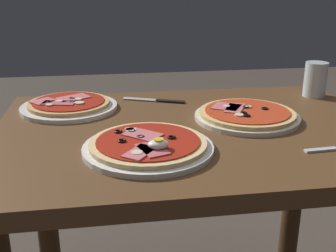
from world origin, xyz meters
TOP-DOWN VIEW (x-y plane):
  - dining_table at (0.00, 0.00)m, footprint 1.01×0.72m
  - pizza_foreground at (-0.14, -0.14)m, footprint 0.29×0.29m
  - pizza_across_left at (0.15, 0.04)m, footprint 0.28×0.28m
  - pizza_across_right at (-0.33, 0.20)m, footprint 0.28×0.28m
  - water_glass_near at (0.44, 0.23)m, footprint 0.07×0.07m
  - fork at (0.27, -0.20)m, footprint 0.16×0.02m
  - knife at (-0.07, 0.24)m, footprint 0.19×0.09m

SIDE VIEW (x-z plane):
  - dining_table at x=0.00m, z-range 0.23..0.96m
  - fork at x=0.27m, z-range 0.73..0.74m
  - knife at x=-0.07m, z-range 0.73..0.74m
  - pizza_across_right at x=-0.33m, z-range 0.73..0.76m
  - pizza_across_left at x=0.15m, z-range 0.73..0.76m
  - pizza_foreground at x=-0.14m, z-range 0.72..0.77m
  - water_glass_near at x=0.44m, z-range 0.72..0.83m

